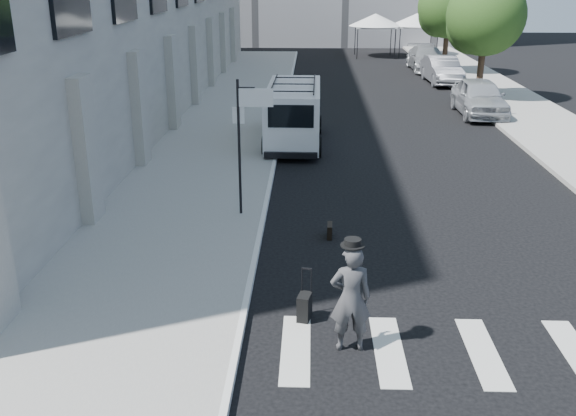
# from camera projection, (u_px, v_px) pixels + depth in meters

# --- Properties ---
(ground) EXTENTS (120.00, 120.00, 0.00)m
(ground) POSITION_uv_depth(u_px,v_px,m) (345.00, 273.00, 13.84)
(ground) COLOR black
(ground) RESTS_ON ground
(sidewalk_left) EXTENTS (4.50, 48.00, 0.15)m
(sidewalk_left) POSITION_uv_depth(u_px,v_px,m) (234.00, 114.00, 28.97)
(sidewalk_left) COLOR gray
(sidewalk_left) RESTS_ON ground
(sidewalk_right) EXTENTS (4.00, 56.00, 0.15)m
(sidewalk_right) POSITION_uv_depth(u_px,v_px,m) (505.00, 100.00, 32.27)
(sidewalk_right) COLOR gray
(sidewalk_right) RESTS_ON ground
(sign_pole) EXTENTS (1.03, 0.07, 3.50)m
(sign_pole) POSITION_uv_depth(u_px,v_px,m) (248.00, 119.00, 16.01)
(sign_pole) COLOR black
(sign_pole) RESTS_ON sidewalk_left
(tree_near) EXTENTS (3.80, 3.83, 6.03)m
(tree_near) POSITION_uv_depth(u_px,v_px,m) (483.00, 19.00, 31.11)
(tree_near) COLOR black
(tree_near) RESTS_ON ground
(tree_far) EXTENTS (3.80, 3.83, 6.03)m
(tree_far) POSITION_uv_depth(u_px,v_px,m) (446.00, 9.00, 39.55)
(tree_far) COLOR black
(tree_far) RESTS_ON ground
(tent_left) EXTENTS (4.00, 4.00, 3.20)m
(tent_left) POSITION_uv_depth(u_px,v_px,m) (376.00, 20.00, 48.41)
(tent_left) COLOR black
(tent_left) RESTS_ON ground
(tent_right) EXTENTS (4.00, 4.00, 3.20)m
(tent_right) POSITION_uv_depth(u_px,v_px,m) (417.00, 20.00, 48.77)
(tent_right) COLOR black
(tent_right) RESTS_ON ground
(businessman) EXTENTS (0.74, 0.51, 1.93)m
(businessman) POSITION_uv_depth(u_px,v_px,m) (351.00, 298.00, 10.75)
(businessman) COLOR #403F42
(businessman) RESTS_ON ground
(briefcase) EXTENTS (0.14, 0.44, 0.34)m
(briefcase) POSITION_uv_depth(u_px,v_px,m) (330.00, 231.00, 15.67)
(briefcase) COLOR black
(briefcase) RESTS_ON ground
(suitcase) EXTENTS (0.30, 0.40, 0.99)m
(suitcase) POSITION_uv_depth(u_px,v_px,m) (304.00, 307.00, 11.91)
(suitcase) COLOR black
(suitcase) RESTS_ON ground
(cargo_van) EXTENTS (2.13, 5.86, 2.21)m
(cargo_van) POSITION_uv_depth(u_px,v_px,m) (294.00, 113.00, 24.00)
(cargo_van) COLOR white
(cargo_van) RESTS_ON ground
(parked_car_a) EXTENTS (2.01, 4.85, 1.64)m
(parked_car_a) POSITION_uv_depth(u_px,v_px,m) (479.00, 97.00, 28.89)
(parked_car_a) COLOR #A7A9AF
(parked_car_a) RESTS_ON ground
(parked_car_b) EXTENTS (1.85, 4.80, 1.56)m
(parked_car_b) POSITION_uv_depth(u_px,v_px,m) (442.00, 70.00, 37.26)
(parked_car_b) COLOR slate
(parked_car_b) RESTS_ON ground
(parked_car_c) EXTENTS (2.26, 5.41, 1.56)m
(parked_car_c) POSITION_uv_depth(u_px,v_px,m) (427.00, 58.00, 42.18)
(parked_car_c) COLOR #93969A
(parked_car_c) RESTS_ON ground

